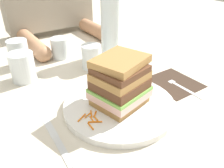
{
  "coord_description": "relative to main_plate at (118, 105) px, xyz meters",
  "views": [
    {
      "loc": [
        -0.28,
        -0.39,
        0.36
      ],
      "look_at": [
        0.01,
        0.03,
        0.06
      ],
      "focal_mm": 36.53,
      "sensor_mm": 36.0,
      "label": 1
    }
  ],
  "objects": [
    {
      "name": "carrot_shred_4",
      "position": [
        -0.08,
        -0.02,
        0.01
      ],
      "size": [
        0.0,
        0.02,
        0.0
      ],
      "primitive_type": "cylinder",
      "rotation": [
        0.0,
        1.57,
        4.67
      ],
      "color": "orange",
      "rests_on": "main_plate"
    },
    {
      "name": "carrot_shred_16",
      "position": [
        0.1,
        0.03,
        0.01
      ],
      "size": [
        0.02,
        0.03,
        0.0
      ],
      "primitive_type": "cylinder",
      "rotation": [
        0.0,
        1.57,
        2.19
      ],
      "color": "orange",
      "rests_on": "main_plate"
    },
    {
      "name": "carrot_shred_14",
      "position": [
        0.09,
        0.04,
        0.01
      ],
      "size": [
        0.03,
        0.02,
        0.0
      ],
      "primitive_type": "cylinder",
      "rotation": [
        0.0,
        1.57,
        3.59
      ],
      "color": "orange",
      "rests_on": "main_plate"
    },
    {
      "name": "carrot_shred_7",
      "position": [
        -0.11,
        -0.04,
        0.01
      ],
      "size": [
        0.0,
        0.03,
        0.0
      ],
      "primitive_type": "cylinder",
      "rotation": [
        0.0,
        1.57,
        1.53
      ],
      "color": "orange",
      "rests_on": "main_plate"
    },
    {
      "name": "carrot_shred_10",
      "position": [
        0.11,
        0.01,
        0.01
      ],
      "size": [
        0.03,
        0.01,
        0.0
      ],
      "primitive_type": "cylinder",
      "rotation": [
        0.0,
        1.57,
        0.26
      ],
      "color": "orange",
      "rests_on": "main_plate"
    },
    {
      "name": "main_plate",
      "position": [
        0.0,
        0.0,
        0.0
      ],
      "size": [
        0.29,
        0.29,
        0.02
      ],
      "primitive_type": "cylinder",
      "color": "white",
      "rests_on": "ground_plane"
    },
    {
      "name": "empty_tumbler_1",
      "position": [
        -0.14,
        0.4,
        0.04
      ],
      "size": [
        0.07,
        0.07,
        0.1
      ],
      "primitive_type": "cylinder",
      "color": "silver",
      "rests_on": "ground_plane"
    },
    {
      "name": "juice_glass",
      "position": [
        0.06,
        0.24,
        0.03
      ],
      "size": [
        0.07,
        0.07,
        0.08
      ],
      "color": "white",
      "rests_on": "ground_plane"
    },
    {
      "name": "water_bottle",
      "position": [
        0.18,
        0.29,
        0.13
      ],
      "size": [
        0.07,
        0.07,
        0.3
      ],
      "color": "silver",
      "rests_on": "ground_plane"
    },
    {
      "name": "carrot_shred_11",
      "position": [
        0.1,
        0.03,
        0.01
      ],
      "size": [
        0.01,
        0.02,
        0.0
      ],
      "primitive_type": "cylinder",
      "rotation": [
        0.0,
        1.57,
        2.03
      ],
      "color": "orange",
      "rests_on": "main_plate"
    },
    {
      "name": "carrot_shred_6",
      "position": [
        -0.08,
        -0.01,
        0.01
      ],
      "size": [
        0.02,
        0.02,
        0.0
      ],
      "primitive_type": "cylinder",
      "rotation": [
        0.0,
        1.57,
        3.96
      ],
      "color": "orange",
      "rests_on": "main_plate"
    },
    {
      "name": "sandwich",
      "position": [
        0.0,
        0.0,
        0.07
      ],
      "size": [
        0.15,
        0.14,
        0.13
      ],
      "color": "#A87A42",
      "rests_on": "main_plate"
    },
    {
      "name": "carrot_shred_17",
      "position": [
        0.09,
        0.01,
        0.01
      ],
      "size": [
        0.01,
        0.03,
        0.0
      ],
      "primitive_type": "cylinder",
      "rotation": [
        0.0,
        1.57,
        4.89
      ],
      "color": "orange",
      "rests_on": "main_plate"
    },
    {
      "name": "carrot_shred_1",
      "position": [
        -0.09,
        -0.02,
        0.01
      ],
      "size": [
        0.01,
        0.02,
        0.0
      ],
      "primitive_type": "cylinder",
      "rotation": [
        0.0,
        1.57,
        4.62
      ],
      "color": "orange",
      "rests_on": "main_plate"
    },
    {
      "name": "carrot_shred_13",
      "position": [
        0.11,
        0.01,
        0.01
      ],
      "size": [
        0.01,
        0.02,
        0.0
      ],
      "primitive_type": "cylinder",
      "rotation": [
        0.0,
        1.57,
        1.32
      ],
      "color": "orange",
      "rests_on": "main_plate"
    },
    {
      "name": "ground_plane",
      "position": [
        -0.01,
        -0.0,
        -0.01
      ],
      "size": [
        3.0,
        3.0,
        0.0
      ],
      "primitive_type": "plane",
      "color": "beige"
    },
    {
      "name": "empty_tumbler_2",
      "position": [
        -0.16,
        0.29,
        0.04
      ],
      "size": [
        0.08,
        0.08,
        0.09
      ],
      "primitive_type": "cylinder",
      "color": "silver",
      "rests_on": "ground_plane"
    },
    {
      "name": "empty_tumbler_0",
      "position": [
        0.01,
        0.39,
        0.03
      ],
      "size": [
        0.07,
        0.07,
        0.08
      ],
      "primitive_type": "cylinder",
      "color": "silver",
      "rests_on": "ground_plane"
    },
    {
      "name": "carrot_shred_2",
      "position": [
        -0.08,
        -0.0,
        0.01
      ],
      "size": [
        0.01,
        0.02,
        0.0
      ],
      "primitive_type": "cylinder",
      "rotation": [
        0.0,
        1.57,
        1.13
      ],
      "color": "orange",
      "rests_on": "main_plate"
    },
    {
      "name": "knife",
      "position": [
        -0.18,
        -0.01,
        -0.01
      ],
      "size": [
        0.03,
        0.2,
        0.0
      ],
      "color": "silver",
      "rests_on": "ground_plane"
    },
    {
      "name": "carrot_shred_8",
      "position": [
        0.09,
        0.04,
        0.01
      ],
      "size": [
        0.02,
        0.02,
        0.0
      ],
      "primitive_type": "cylinder",
      "rotation": [
        0.0,
        1.57,
        5.33
      ],
      "color": "orange",
      "rests_on": "main_plate"
    },
    {
      "name": "fork",
      "position": [
        0.22,
        -0.02,
        -0.0
      ],
      "size": [
        0.02,
        0.17,
        0.0
      ],
      "color": "silver",
      "rests_on": "napkin_dark"
    },
    {
      "name": "napkin_dark",
      "position": [
        0.22,
        0.0,
        -0.01
      ],
      "size": [
        0.14,
        0.15,
        0.0
      ],
      "primitive_type": "cube",
      "rotation": [
        0.0,
        0.0,
        0.0
      ],
      "color": "#38281E",
      "rests_on": "ground_plane"
    },
    {
      "name": "carrot_shred_0",
      "position": [
        -0.09,
        -0.04,
        0.01
      ],
      "size": [
        0.03,
        0.02,
        0.0
      ],
      "primitive_type": "cylinder",
      "rotation": [
        0.0,
        1.57,
        5.73
      ],
      "color": "orange",
      "rests_on": "main_plate"
    },
    {
      "name": "carrot_shred_9",
      "position": [
        0.09,
        0.01,
        0.01
      ],
      "size": [
        0.03,
        0.01,
        0.0
      ],
      "primitive_type": "cylinder",
      "rotation": [
        0.0,
        1.57,
        2.8
      ],
      "color": "orange",
      "rests_on": "main_plate"
    },
    {
      "name": "carrot_shred_15",
      "position": [
        0.11,
        0.04,
        0.01
      ],
      "size": [
        0.02,
        0.02,
        0.0
      ],
      "primitive_type": "cylinder",
      "rotation": [
        0.0,
        1.57,
        3.95
      ],
      "color": "orange",
      "rests_on": "main_plate"
    },
    {
      "name": "carrot_shred_5",
      "position": [
        -0.09,
        -0.0,
        0.01
      ],
      "size": [
        0.02,
        0.01,
        0.0
      ],
      "primitive_type": "cylinder",
      "rotation": [
        0.0,
        1.57,
        0.41
      ],
      "color": "orange",
      "rests_on": "main_plate"
    },
    {
      "name": "carrot_shred_12",
      "position": [
        0.11,
        0.02,
        0.01
      ],
      "size": [
        0.02,
        0.02,
        0.0
      ],
      "primitive_type": "cylinder",
      "rotation": [
        0.0,
        1.57,
        3.88
      ],
      "color": "orange",
      "rests_on": "main_plate"
    },
    {
      "name": "carrot_shred_3",
      "position": [
        -0.11,
        -0.0,
        0.01
      ],
      "size": [
        0.03,
        0.02,
        0.0
      ],
      "primitive_type": "cylinder",
      "rotation": [
        0.0,
        1.57,
        0.5
      ],
      "color": "orange",
      "rests_on": "main_plate"
    }
  ]
}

